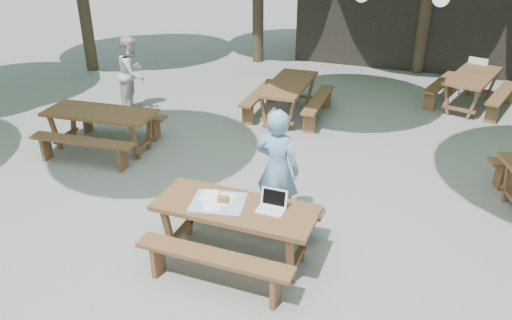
{
  "coord_description": "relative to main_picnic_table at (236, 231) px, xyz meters",
  "views": [
    {
      "loc": [
        1.66,
        -5.09,
        3.96
      ],
      "look_at": [
        -0.43,
        0.36,
        1.05
      ],
      "focal_mm": 35.0,
      "sensor_mm": 36.0,
      "label": 1
    }
  ],
  "objects": [
    {
      "name": "tabletop_clutter",
      "position": [
        -0.23,
        0.01,
        0.37
      ],
      "size": [
        0.75,
        0.67,
        0.08
      ],
      "color": "#3462B1",
      "rests_on": "main_picnic_table"
    },
    {
      "name": "pavilion",
      "position": [
        0.93,
        10.84,
        1.01
      ],
      "size": [
        6.0,
        3.0,
        2.8
      ],
      "primitive_type": "cube",
      "color": "black",
      "rests_on": "ground"
    },
    {
      "name": "picnic_table_far_e",
      "position": [
        2.75,
        6.93,
        0.0
      ],
      "size": [
        2.01,
        2.24,
        0.75
      ],
      "rotation": [
        0.0,
        0.0,
        1.31
      ],
      "color": "#4F341C",
      "rests_on": "ground"
    },
    {
      "name": "plastic_chair",
      "position": [
        2.79,
        7.68,
        -0.13
      ],
      "size": [
        0.56,
        0.56,
        0.9
      ],
      "rotation": [
        0.0,
        0.0,
        -0.32
      ],
      "color": "white",
      "rests_on": "ground"
    },
    {
      "name": "second_person",
      "position": [
        -4.2,
        4.13,
        0.42
      ],
      "size": [
        0.74,
        0.88,
        1.62
      ],
      "primitive_type": "imported",
      "rotation": [
        0.0,
        0.0,
        1.74
      ],
      "color": "beige",
      "rests_on": "ground"
    },
    {
      "name": "ground",
      "position": [
        0.43,
        0.34,
        -0.39
      ],
      "size": [
        80.0,
        80.0,
        0.0
      ],
      "primitive_type": "plane",
      "color": "slate",
      "rests_on": "ground"
    },
    {
      "name": "picnic_table_far_w",
      "position": [
        -0.88,
        4.92,
        0.0
      ],
      "size": [
        1.63,
        2.02,
        0.75
      ],
      "rotation": [
        0.0,
        0.0,
        1.6
      ],
      "color": "#4F341C",
      "rests_on": "ground"
    },
    {
      "name": "main_picnic_table",
      "position": [
        0.0,
        0.0,
        0.0
      ],
      "size": [
        2.0,
        1.58,
        0.75
      ],
      "color": "#4F341C",
      "rests_on": "ground"
    },
    {
      "name": "laptop",
      "position": [
        0.44,
        0.1,
        0.42
      ],
      "size": [
        0.33,
        0.26,
        0.24
      ],
      "rotation": [
        0.0,
        0.0,
        -0.0
      ],
      "color": "white",
      "rests_on": "main_picnic_table"
    },
    {
      "name": "picnic_table_nw",
      "position": [
        -3.55,
        2.09,
        0.0
      ],
      "size": [
        2.07,
        1.75,
        0.75
      ],
      "rotation": [
        0.0,
        0.0,
        0.1
      ],
      "color": "#4F341C",
      "rests_on": "ground"
    },
    {
      "name": "woman",
      "position": [
        0.22,
        0.92,
        0.46
      ],
      "size": [
        0.66,
        0.47,
        1.7
      ],
      "primitive_type": "imported",
      "rotation": [
        0.0,
        0.0,
        3.04
      ],
      "color": "#6F99CA",
      "rests_on": "ground"
    }
  ]
}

